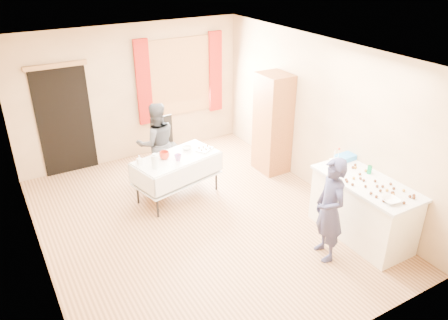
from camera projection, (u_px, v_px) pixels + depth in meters
floor at (200, 222)px, 6.79m from camera, size 4.50×5.50×0.02m
ceiling at (195, 53)px, 5.62m from camera, size 4.50×5.50×0.02m
wall_back at (132, 94)px, 8.34m from camera, size 4.50×0.02×2.60m
wall_front at (331, 252)px, 4.07m from camera, size 4.50×0.02×2.60m
wall_left at (28, 185)px, 5.19m from camera, size 0.02×5.50×2.60m
wall_right at (319, 117)px, 7.22m from camera, size 0.02×5.50×2.60m
window_frame at (180, 77)px, 8.67m from camera, size 1.32×0.06×1.52m
window_pane at (180, 77)px, 8.66m from camera, size 1.20×0.02×1.40m
curtain_left at (144, 83)px, 8.28m from camera, size 0.28×0.06×1.65m
curtain_right at (215, 72)px, 8.98m from camera, size 0.28×0.06×1.65m
doorway at (65, 121)px, 7.87m from camera, size 0.95×0.04×2.00m
door_lintel at (55, 66)px, 7.39m from camera, size 1.05×0.06×0.08m
cabinet at (273, 124)px, 7.96m from camera, size 0.50×0.60×1.85m
counter at (363, 209)px, 6.28m from camera, size 0.74×1.55×0.91m
party_table at (177, 173)px, 7.26m from camera, size 1.53×1.02×0.75m
chair at (167, 155)px, 8.20m from camera, size 0.45×0.45×1.03m
girl at (330, 210)px, 5.73m from camera, size 0.71×0.62×1.48m
woman at (157, 143)px, 7.64m from camera, size 0.84×0.72×1.48m
soda_can at (370, 170)px, 6.25m from camera, size 0.07×0.07×0.12m
mixing_bowl at (391, 200)px, 5.57m from camera, size 0.28×0.28×0.05m
foam_block at (335, 162)px, 6.53m from camera, size 0.17×0.13×0.08m
blue_basket at (346, 157)px, 6.66m from camera, size 0.31×0.21×0.08m
pitcher at (155, 162)px, 6.73m from camera, size 0.14×0.14×0.22m
cup_red at (164, 155)px, 7.03m from camera, size 0.26×0.26×0.13m
cup_rainbow at (178, 158)px, 6.98m from camera, size 0.22×0.22×0.11m
small_bowl at (187, 148)px, 7.37m from camera, size 0.22×0.22×0.05m
pastry_tray at (205, 149)px, 7.37m from camera, size 0.34×0.31×0.02m
bottle at (139, 160)px, 6.85m from camera, size 0.10×0.10×0.16m
cake_balls at (376, 185)px, 5.93m from camera, size 0.53×1.13×0.04m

